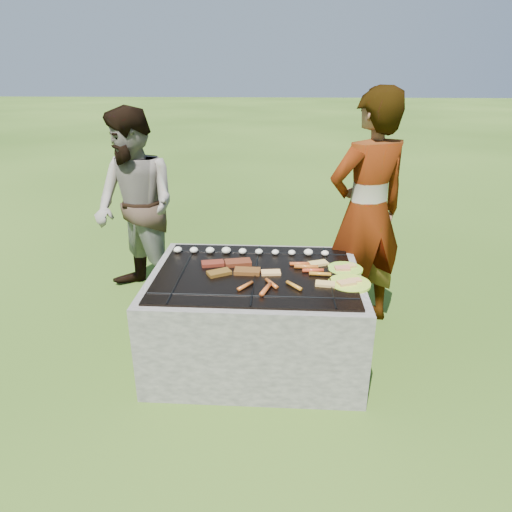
{
  "coord_description": "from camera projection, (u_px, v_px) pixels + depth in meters",
  "views": [
    {
      "loc": [
        0.16,
        -2.56,
        1.77
      ],
      "look_at": [
        0.0,
        0.05,
        0.7
      ],
      "focal_mm": 32.0,
      "sensor_mm": 36.0,
      "label": 1
    }
  ],
  "objects": [
    {
      "name": "mushrooms",
      "position": [
        246.0,
        251.0,
        3.09
      ],
      "size": [
        1.05,
        0.06,
        0.04
      ],
      "color": "#F2EBCD",
      "rests_on": "fire_pit"
    },
    {
      "name": "plate_near",
      "position": [
        349.0,
        283.0,
        2.67
      ],
      "size": [
        0.32,
        0.32,
        0.03
      ],
      "color": "#EDF93B",
      "rests_on": "fire_pit"
    },
    {
      "name": "pork_slabs",
      "position": [
        232.0,
        267.0,
        2.86
      ],
      "size": [
        0.39,
        0.29,
        0.02
      ],
      "color": "#9F341D",
      "rests_on": "fire_pit"
    },
    {
      "name": "cook",
      "position": [
        367.0,
        213.0,
        3.18
      ],
      "size": [
        0.73,
        0.63,
        1.69
      ],
      "primitive_type": "imported",
      "rotation": [
        0.0,
        0.0,
        3.6
      ],
      "color": "gray",
      "rests_on": "ground"
    },
    {
      "name": "fire_pit",
      "position": [
        256.0,
        319.0,
        2.94
      ],
      "size": [
        1.3,
        1.0,
        0.62
      ],
      "color": "gray",
      "rests_on": "ground"
    },
    {
      "name": "lawn",
      "position": [
        256.0,
        356.0,
        3.05
      ],
      "size": [
        60.0,
        60.0,
        0.0
      ],
      "primitive_type": "plane",
      "color": "#254210",
      "rests_on": "ground"
    },
    {
      "name": "plate_far",
      "position": [
        345.0,
        269.0,
        2.87
      ],
      "size": [
        0.28,
        0.28,
        0.03
      ],
      "color": "#CAFF3C",
      "rests_on": "fire_pit"
    },
    {
      "name": "bystander",
      "position": [
        136.0,
        207.0,
        3.59
      ],
      "size": [
        0.94,
        0.91,
        1.53
      ],
      "primitive_type": "imported",
      "rotation": [
        0.0,
        0.0,
        -0.66
      ],
      "color": "gray",
      "rests_on": "ground"
    },
    {
      "name": "sausages",
      "position": [
        291.0,
        277.0,
        2.72
      ],
      "size": [
        0.55,
        0.47,
        0.03
      ],
      "color": "#F84A28",
      "rests_on": "fire_pit"
    },
    {
      "name": "bread_on_grate",
      "position": [
        304.0,
        272.0,
        2.8
      ],
      "size": [
        0.44,
        0.39,
        0.02
      ],
      "color": "#F0BD7A",
      "rests_on": "fire_pit"
    }
  ]
}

